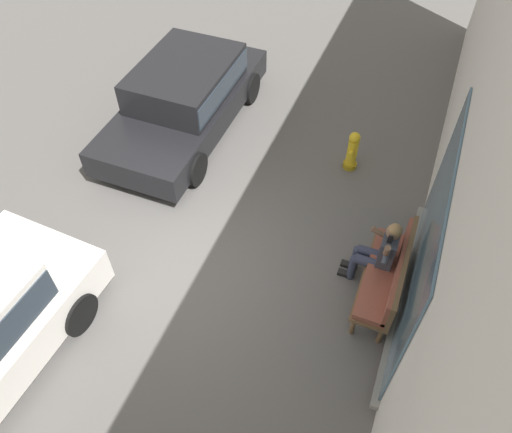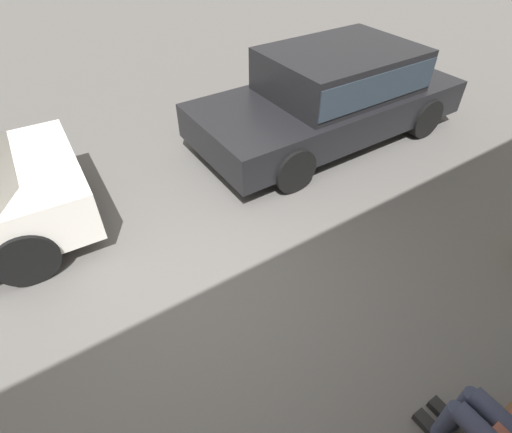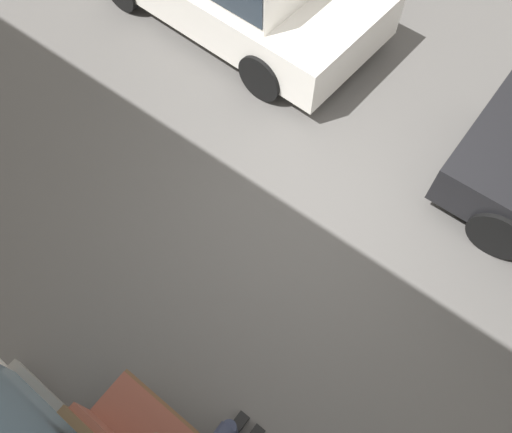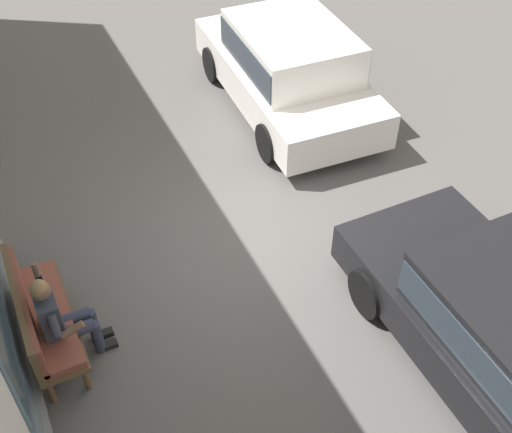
% 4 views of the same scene
% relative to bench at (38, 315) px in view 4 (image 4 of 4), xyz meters
% --- Properties ---
extents(ground_plane, '(60.00, 60.00, 0.00)m').
position_rel_bench_xyz_m(ground_plane, '(0.61, -2.90, -0.57)').
color(ground_plane, '#565451').
extents(bench, '(1.70, 0.55, 0.99)m').
position_rel_bench_xyz_m(bench, '(0.00, 0.00, 0.00)').
color(bench, brown).
rests_on(bench, ground_plane).
extents(person_on_phone, '(0.73, 0.74, 1.33)m').
position_rel_bench_xyz_m(person_on_phone, '(-0.24, -0.22, 0.13)').
color(person_on_phone, '#2D3347').
rests_on(person_on_phone, ground_plane).
extents(parked_car_mid, '(4.26, 2.13, 1.54)m').
position_rel_bench_xyz_m(parked_car_mid, '(3.26, -4.88, 0.27)').
color(parked_car_mid, white).
rests_on(parked_car_mid, ground_plane).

